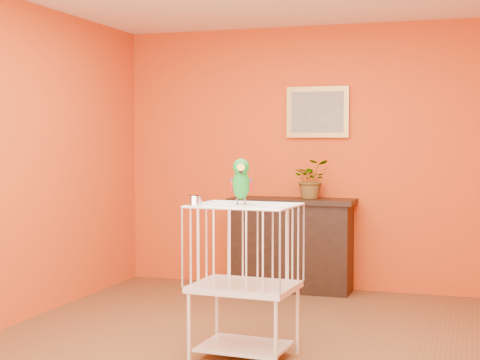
% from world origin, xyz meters
% --- Properties ---
extents(ground, '(4.50, 4.50, 0.00)m').
position_xyz_m(ground, '(0.00, 0.00, 0.00)').
color(ground, brown).
rests_on(ground, ground).
extents(room_shell, '(4.50, 4.50, 4.50)m').
position_xyz_m(room_shell, '(0.00, 0.00, 1.58)').
color(room_shell, '#CA4313').
rests_on(room_shell, ground).
extents(console_cabinet, '(1.22, 0.44, 0.91)m').
position_xyz_m(console_cabinet, '(-0.21, 2.04, 0.45)').
color(console_cabinet, black).
rests_on(console_cabinet, ground).
extents(potted_plant, '(0.45, 0.47, 0.30)m').
position_xyz_m(potted_plant, '(-0.02, 2.01, 1.05)').
color(potted_plant, '#26722D').
rests_on(potted_plant, console_cabinet).
extents(framed_picture, '(0.62, 0.04, 0.50)m').
position_xyz_m(framed_picture, '(0.00, 2.22, 1.75)').
color(framed_picture, gold).
rests_on(framed_picture, room_shell).
extents(birdcage, '(0.70, 0.56, 1.04)m').
position_xyz_m(birdcage, '(0.02, -0.25, 0.54)').
color(birdcage, silver).
rests_on(birdcage, ground).
extents(feed_cup, '(0.09, 0.09, 0.06)m').
position_xyz_m(feed_cup, '(-0.27, -0.43, 1.07)').
color(feed_cup, silver).
rests_on(feed_cup, birdcage).
extents(parrot, '(0.17, 0.28, 0.31)m').
position_xyz_m(parrot, '(0.00, -0.27, 1.20)').
color(parrot, '#59544C').
rests_on(parrot, birdcage).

